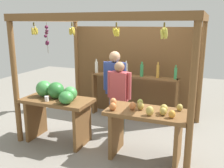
{
  "coord_description": "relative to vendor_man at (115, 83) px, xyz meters",
  "views": [
    {
      "loc": [
        1.72,
        -4.46,
        2.16
      ],
      "look_at": [
        0.0,
        -0.22,
        1.04
      ],
      "focal_mm": 40.19,
      "sensor_mm": 36.0,
      "label": 1
    }
  ],
  "objects": [
    {
      "name": "fruit_counter_left",
      "position": [
        -0.77,
        -0.91,
        -0.22
      ],
      "size": [
        1.27,
        0.66,
        1.12
      ],
      "color": "brown",
      "rests_on": "ground"
    },
    {
      "name": "market_stall",
      "position": [
        0.07,
        0.39,
        0.39
      ],
      "size": [
        3.14,
        2.29,
        2.3
      ],
      "color": "brown",
      "rests_on": "ground"
    },
    {
      "name": "vendor_man",
      "position": [
        0.0,
        0.0,
        0.0
      ],
      "size": [
        0.48,
        0.22,
        1.62
      ],
      "rotation": [
        0.0,
        0.0,
        -0.09
      ],
      "color": "#51556D",
      "rests_on": "ground"
    },
    {
      "name": "ground_plane",
      "position": [
        0.07,
        -0.09,
        -0.97
      ],
      "size": [
        12.0,
        12.0,
        0.0
      ],
      "primitive_type": "plane",
      "color": "gray",
      "rests_on": "ground"
    },
    {
      "name": "bottle_shelf_unit",
      "position": [
        0.16,
        0.72,
        -0.17
      ],
      "size": [
        2.01,
        0.22,
        1.34
      ],
      "color": "brown",
      "rests_on": "ground"
    },
    {
      "name": "fruit_counter_right",
      "position": [
        0.9,
        -0.92,
        -0.36
      ],
      "size": [
        1.28,
        0.64,
        0.96
      ],
      "color": "brown",
      "rests_on": "ground"
    },
    {
      "name": "vendor_woman",
      "position": [
        0.17,
        -0.19,
        -0.12
      ],
      "size": [
        0.48,
        0.2,
        1.45
      ],
      "rotation": [
        0.0,
        0.0,
        -0.08
      ],
      "color": "#464C43",
      "rests_on": "ground"
    }
  ]
}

